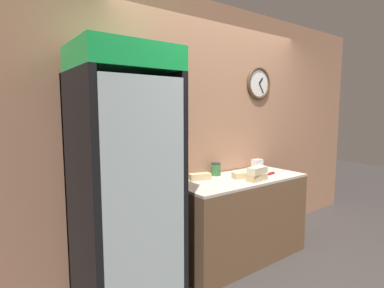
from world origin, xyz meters
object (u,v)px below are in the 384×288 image
(condiment_jar, at_px, (216,169))
(napkin_dispenser, at_px, (257,164))
(beverage_cooler, at_px, (122,170))
(sandwich_flat_right, at_px, (200,177))
(sandwich_stack_middle, at_px, (257,170))
(sandwich_stack_bottom, at_px, (257,177))
(chefs_knife, at_px, (274,173))
(sandwich_flat_left, at_px, (244,175))

(condiment_jar, relative_size, napkin_dispenser, 1.14)
(napkin_dispenser, bearing_deg, beverage_cooler, -174.38)
(sandwich_flat_right, bearing_deg, sandwich_stack_middle, -40.27)
(sandwich_stack_middle, bearing_deg, condiment_jar, 110.94)
(sandwich_stack_middle, bearing_deg, napkin_dispenser, 41.10)
(sandwich_flat_right, bearing_deg, sandwich_stack_bottom, -40.27)
(sandwich_stack_bottom, relative_size, condiment_jar, 1.71)
(beverage_cooler, bearing_deg, napkin_dispenser, 5.62)
(napkin_dispenser, bearing_deg, chefs_knife, -96.82)
(sandwich_stack_middle, xyz_separation_m, chefs_knife, (0.41, 0.12, -0.10))
(sandwich_stack_middle, height_order, chefs_knife, sandwich_stack_middle)
(sandwich_flat_left, bearing_deg, sandwich_flat_right, 153.58)
(sandwich_flat_right, height_order, napkin_dispenser, napkin_dispenser)
(beverage_cooler, relative_size, sandwich_flat_right, 8.58)
(sandwich_stack_bottom, bearing_deg, sandwich_stack_middle, 180.00)
(sandwich_stack_bottom, distance_m, sandwich_flat_left, 0.16)
(condiment_jar, bearing_deg, sandwich_stack_middle, -69.06)
(chefs_knife, bearing_deg, sandwich_stack_bottom, -164.25)
(napkin_dispenser, bearing_deg, sandwich_stack_bottom, -138.90)
(beverage_cooler, height_order, chefs_knife, beverage_cooler)
(sandwich_flat_left, relative_size, napkin_dispenser, 2.12)
(sandwich_stack_bottom, xyz_separation_m, condiment_jar, (-0.17, 0.44, 0.03))
(beverage_cooler, xyz_separation_m, sandwich_flat_left, (1.31, -0.05, -0.20))
(beverage_cooler, xyz_separation_m, sandwich_stack_middle, (1.33, -0.21, -0.13))
(sandwich_stack_bottom, relative_size, sandwich_stack_middle, 0.97)
(sandwich_flat_left, bearing_deg, condiment_jar, 118.52)
(sandwich_stack_middle, xyz_separation_m, sandwich_flat_left, (-0.02, 0.16, -0.07))
(sandwich_flat_left, bearing_deg, sandwich_stack_bottom, -83.68)
(beverage_cooler, distance_m, sandwich_flat_right, 0.93)
(sandwich_stack_middle, relative_size, sandwich_flat_right, 1.01)
(sandwich_stack_middle, distance_m, condiment_jar, 0.47)
(sandwich_stack_middle, relative_size, chefs_knife, 0.64)
(sandwich_stack_bottom, relative_size, sandwich_flat_right, 0.99)
(beverage_cooler, height_order, sandwich_flat_left, beverage_cooler)
(sandwich_flat_right, distance_m, napkin_dispenser, 0.88)
(beverage_cooler, distance_m, napkin_dispenser, 1.79)
(sandwich_flat_left, distance_m, napkin_dispenser, 0.52)
(condiment_jar, bearing_deg, sandwich_stack_bottom, -69.06)
(beverage_cooler, relative_size, sandwich_stack_middle, 8.46)
(sandwich_stack_middle, bearing_deg, chefs_knife, 15.75)
(sandwich_stack_bottom, distance_m, sandwich_stack_middle, 0.07)
(sandwich_stack_middle, distance_m, napkin_dispenser, 0.59)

